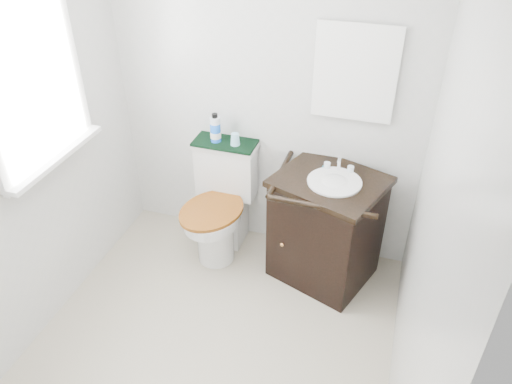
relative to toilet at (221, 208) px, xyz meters
The scene contains 13 objects.
floor 1.07m from the toilet, 74.43° to the right, with size 2.40×2.40×0.00m, color #C0B89A.
wall_back 0.90m from the toilet, 41.17° to the left, with size 2.40×2.40×0.00m, color silver.
wall_left 1.52m from the toilet, 130.74° to the right, with size 2.40×2.40×0.00m, color silver.
wall_right 1.87m from the toilet, 35.18° to the right, with size 2.40×2.40×0.00m, color silver.
window 1.59m from the toilet, 138.26° to the right, with size 0.02×0.70×0.90m, color white.
mirror 1.39m from the toilet, 13.82° to the left, with size 0.50×0.02×0.60m, color silver.
toilet is the anchor object (origin of this frame).
vanity 0.81m from the toilet, ahead, with size 0.84×0.78×0.92m.
trash_bin 0.51m from the toilet, ahead, with size 0.21×0.17×0.29m.
towel 0.50m from the toilet, 90.00° to the left, with size 0.45×0.22×0.02m, color black.
mouthwash_bottle 0.61m from the toilet, 119.11° to the left, with size 0.07×0.07×0.21m.
cup 0.56m from the toilet, 51.38° to the left, with size 0.07×0.07×0.09m, color #90CFEC.
soap_bar 0.88m from the toilet, ahead, with size 0.06×0.04×0.02m, color #176370.
Camera 1 is at (0.89, -1.85, 2.59)m, focal length 35.00 mm.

